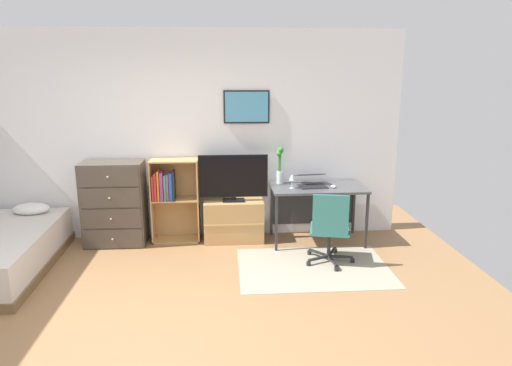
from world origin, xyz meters
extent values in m
plane|color=#936B44|center=(0.00, 0.00, 0.00)|extent=(7.20, 7.20, 0.00)
cube|color=white|center=(0.00, 2.43, 1.35)|extent=(6.12, 0.06, 2.70)
cube|color=black|center=(1.03, 2.38, 1.73)|extent=(0.59, 0.02, 0.42)
cube|color=#4C93B7|center=(1.03, 2.37, 1.73)|extent=(0.55, 0.01, 0.38)
cube|color=#9E937F|center=(1.72, 1.23, 0.00)|extent=(1.70, 1.20, 0.01)
ellipsoid|color=white|center=(-1.68, 2.11, 0.50)|extent=(0.45, 0.29, 0.14)
cube|color=#4C4238|center=(-0.67, 2.16, 0.54)|extent=(0.76, 0.42, 1.07)
cube|color=#493F35|center=(-0.67, 1.94, 0.14)|extent=(0.72, 0.01, 0.25)
sphere|color=#A59E8C|center=(-0.67, 1.93, 0.14)|extent=(0.03, 0.03, 0.03)
cube|color=#493F35|center=(-0.67, 1.94, 0.40)|extent=(0.72, 0.01, 0.25)
sphere|color=#A59E8C|center=(-0.67, 1.93, 0.40)|extent=(0.03, 0.03, 0.03)
cube|color=#493F35|center=(-0.67, 1.94, 0.67)|extent=(0.72, 0.01, 0.25)
sphere|color=#A59E8C|center=(-0.67, 1.93, 0.67)|extent=(0.03, 0.03, 0.03)
cube|color=#493F35|center=(-0.67, 1.94, 0.94)|extent=(0.72, 0.01, 0.25)
sphere|color=#A59E8C|center=(-0.67, 1.93, 0.94)|extent=(0.03, 0.03, 0.03)
cube|color=tan|center=(-0.20, 2.22, 0.54)|extent=(0.02, 0.30, 1.08)
cube|color=tan|center=(0.39, 2.22, 0.54)|extent=(0.02, 0.30, 1.08)
cube|color=tan|center=(0.09, 2.22, 0.01)|extent=(0.61, 0.30, 0.02)
cube|color=tan|center=(0.09, 2.22, 0.56)|extent=(0.57, 0.30, 0.02)
cube|color=tan|center=(0.09, 2.22, 1.07)|extent=(0.57, 0.30, 0.02)
cube|color=tan|center=(0.09, 2.37, 0.54)|extent=(0.61, 0.01, 1.08)
cube|color=red|center=(-0.17, 2.18, 0.73)|extent=(0.02, 0.19, 0.32)
cube|color=red|center=(-0.14, 2.17, 0.75)|extent=(0.03, 0.19, 0.35)
cube|color=orange|center=(-0.10, 2.20, 0.76)|extent=(0.02, 0.23, 0.38)
cube|color=#8C388C|center=(-0.06, 2.17, 0.75)|extent=(0.04, 0.18, 0.37)
cube|color=#2D8C4C|center=(-0.02, 2.17, 0.74)|extent=(0.03, 0.17, 0.33)
cube|color=#8C388C|center=(0.01, 2.19, 0.74)|extent=(0.03, 0.23, 0.34)
cube|color=#1E519E|center=(0.05, 2.16, 0.75)|extent=(0.04, 0.17, 0.35)
cube|color=black|center=(0.09, 2.17, 0.76)|extent=(0.03, 0.19, 0.38)
cube|color=tan|center=(0.84, 2.17, 0.27)|extent=(0.77, 0.40, 0.54)
cube|color=tan|center=(0.84, 1.97, 0.27)|extent=(0.77, 0.01, 0.02)
cube|color=black|center=(0.84, 2.15, 0.55)|extent=(0.28, 0.16, 0.02)
cube|color=black|center=(0.84, 2.15, 0.59)|extent=(0.06, 0.04, 0.05)
cube|color=black|center=(0.84, 2.15, 0.87)|extent=(0.88, 0.02, 0.55)
cube|color=black|center=(0.84, 2.14, 0.87)|extent=(0.85, 0.01, 0.52)
cube|color=#4C4C4F|center=(1.92, 2.05, 0.72)|extent=(1.19, 0.64, 0.03)
cube|color=#2D2D30|center=(1.36, 1.76, 0.35)|extent=(0.03, 0.03, 0.71)
cube|color=#2D2D30|center=(2.49, 1.76, 0.35)|extent=(0.03, 0.03, 0.71)
cube|color=#2D2D30|center=(1.36, 2.34, 0.35)|extent=(0.03, 0.03, 0.71)
cube|color=#2D2D30|center=(2.49, 2.34, 0.35)|extent=(0.03, 0.03, 0.71)
cube|color=#2D2D30|center=(1.92, 2.36, 0.39)|extent=(1.13, 0.02, 0.50)
cylinder|color=#232326|center=(2.21, 1.33, 0.03)|extent=(0.05, 0.05, 0.05)
cube|color=#232326|center=(2.07, 1.36, 0.07)|extent=(0.28, 0.09, 0.02)
cylinder|color=#232326|center=(2.07, 1.63, 0.03)|extent=(0.05, 0.05, 0.05)
cube|color=#232326|center=(2.00, 1.51, 0.07)|extent=(0.17, 0.26, 0.02)
cylinder|color=#232326|center=(1.75, 1.60, 0.03)|extent=(0.05, 0.05, 0.05)
cube|color=#232326|center=(1.84, 1.50, 0.07)|extent=(0.21, 0.23, 0.02)
cylinder|color=#232326|center=(1.68, 1.28, 0.03)|extent=(0.05, 0.05, 0.05)
cube|color=#232326|center=(1.80, 1.34, 0.07)|extent=(0.27, 0.14, 0.02)
cylinder|color=#232326|center=(1.96, 1.11, 0.03)|extent=(0.05, 0.05, 0.05)
cube|color=#232326|center=(1.95, 1.25, 0.07)|extent=(0.06, 0.28, 0.02)
cylinder|color=#232326|center=(1.93, 1.39, 0.23)|extent=(0.04, 0.04, 0.30)
cube|color=#2D6B66|center=(1.93, 1.39, 0.40)|extent=(0.52, 0.52, 0.03)
cube|color=#2D6B66|center=(1.89, 1.20, 0.64)|extent=(0.39, 0.12, 0.45)
cube|color=#333338|center=(1.85, 2.04, 0.75)|extent=(0.38, 0.27, 0.01)
cube|color=black|center=(1.85, 2.04, 0.75)|extent=(0.35, 0.25, 0.00)
cube|color=#333338|center=(1.84, 2.19, 0.86)|extent=(0.38, 0.26, 0.07)
cube|color=#234C5B|center=(1.84, 2.19, 0.87)|extent=(0.35, 0.23, 0.06)
ellipsoid|color=silver|center=(2.11, 1.99, 0.76)|extent=(0.06, 0.10, 0.03)
cylinder|color=silver|center=(1.46, 2.26, 0.82)|extent=(0.09, 0.09, 0.16)
cylinder|color=#3D8438|center=(1.46, 2.26, 0.98)|extent=(0.01, 0.01, 0.39)
sphere|color=#308B2C|center=(1.46, 2.26, 1.18)|extent=(0.07, 0.07, 0.07)
cylinder|color=#3D8438|center=(1.46, 2.27, 0.98)|extent=(0.01, 0.01, 0.39)
sphere|color=#308B2C|center=(1.46, 2.27, 1.18)|extent=(0.07, 0.07, 0.07)
cylinder|color=#3D8438|center=(1.45, 2.27, 0.97)|extent=(0.01, 0.01, 0.37)
sphere|color=#308B2C|center=(1.45, 2.27, 1.16)|extent=(0.07, 0.07, 0.07)
cylinder|color=#3D8438|center=(1.44, 2.25, 0.96)|extent=(0.01, 0.01, 0.35)
sphere|color=#308B2C|center=(1.44, 2.25, 1.14)|extent=(0.07, 0.07, 0.07)
cylinder|color=#3D8438|center=(1.46, 2.25, 0.99)|extent=(0.01, 0.01, 0.40)
sphere|color=#308B2C|center=(1.46, 2.25, 1.19)|extent=(0.07, 0.07, 0.07)
cylinder|color=silver|center=(1.57, 1.99, 0.74)|extent=(0.06, 0.06, 0.01)
cylinder|color=silver|center=(1.57, 1.99, 0.80)|extent=(0.01, 0.01, 0.10)
cone|color=silver|center=(1.57, 1.99, 0.88)|extent=(0.07, 0.07, 0.07)
camera|label=1|loc=(0.73, -3.51, 2.17)|focal=31.93mm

